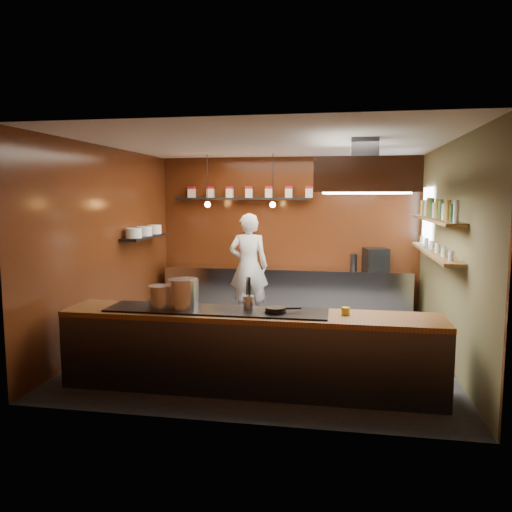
% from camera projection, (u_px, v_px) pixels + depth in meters
% --- Properties ---
extents(floor, '(5.00, 5.00, 0.00)m').
position_uv_depth(floor, '(270.00, 348.00, 7.44)').
color(floor, black).
rests_on(floor, ground).
extents(back_wall, '(5.00, 0.00, 5.00)m').
position_uv_depth(back_wall, '(288.00, 235.00, 9.70)').
color(back_wall, '#3E1C0B').
rests_on(back_wall, ground).
extents(left_wall, '(0.00, 5.00, 5.00)m').
position_uv_depth(left_wall, '(110.00, 245.00, 7.68)').
color(left_wall, '#3E1C0B').
rests_on(left_wall, ground).
extents(right_wall, '(0.00, 5.00, 5.00)m').
position_uv_depth(right_wall, '(450.00, 251.00, 6.83)').
color(right_wall, brown).
rests_on(right_wall, ground).
extents(ceiling, '(5.00, 5.00, 0.00)m').
position_uv_depth(ceiling, '(270.00, 143.00, 7.08)').
color(ceiling, silver).
rests_on(ceiling, back_wall).
extents(window_pane, '(0.00, 1.00, 1.00)m').
position_uv_depth(window_pane, '(427.00, 217.00, 8.45)').
color(window_pane, white).
rests_on(window_pane, right_wall).
extents(prep_counter, '(4.60, 0.65, 0.90)m').
position_uv_depth(prep_counter, '(286.00, 291.00, 9.50)').
color(prep_counter, silver).
rests_on(prep_counter, floor).
extents(pass_counter, '(4.40, 0.72, 0.94)m').
position_uv_depth(pass_counter, '(249.00, 350.00, 5.82)').
color(pass_counter, '#38383D').
rests_on(pass_counter, floor).
extents(tin_shelf, '(2.60, 0.26, 0.04)m').
position_uv_depth(tin_shelf, '(242.00, 199.00, 9.63)').
color(tin_shelf, black).
rests_on(tin_shelf, back_wall).
extents(plate_shelf, '(0.30, 1.40, 0.04)m').
position_uv_depth(plate_shelf, '(145.00, 237.00, 8.63)').
color(plate_shelf, black).
rests_on(plate_shelf, left_wall).
extents(bottle_shelf_upper, '(0.26, 2.80, 0.04)m').
position_uv_depth(bottle_shelf_upper, '(435.00, 220.00, 7.10)').
color(bottle_shelf_upper, brown).
rests_on(bottle_shelf_upper, right_wall).
extents(bottle_shelf_lower, '(0.26, 2.80, 0.04)m').
position_uv_depth(bottle_shelf_lower, '(434.00, 252.00, 7.16)').
color(bottle_shelf_lower, brown).
rests_on(bottle_shelf_lower, right_wall).
extents(extractor_hood, '(1.20, 2.00, 0.72)m').
position_uv_depth(extractor_hood, '(364.00, 177.00, 6.52)').
color(extractor_hood, '#38383D').
rests_on(extractor_hood, ceiling).
extents(pendant_left, '(0.10, 0.10, 0.95)m').
position_uv_depth(pendant_left, '(208.00, 202.00, 9.08)').
color(pendant_left, black).
rests_on(pendant_left, ceiling).
extents(pendant_right, '(0.10, 0.10, 0.95)m').
position_uv_depth(pendant_right, '(273.00, 202.00, 8.87)').
color(pendant_right, black).
rests_on(pendant_right, ceiling).
extents(storage_tins, '(2.43, 0.13, 0.22)m').
position_uv_depth(storage_tins, '(249.00, 192.00, 9.59)').
color(storage_tins, beige).
rests_on(storage_tins, tin_shelf).
extents(plate_stacks, '(0.26, 1.16, 0.16)m').
position_uv_depth(plate_stacks, '(144.00, 231.00, 8.62)').
color(plate_stacks, white).
rests_on(plate_stacks, plate_shelf).
extents(bottles, '(0.06, 2.66, 0.24)m').
position_uv_depth(bottles, '(436.00, 210.00, 7.08)').
color(bottles, silver).
rests_on(bottles, bottle_shelf_upper).
extents(wine_glasses, '(0.07, 2.37, 0.13)m').
position_uv_depth(wine_glasses, '(434.00, 247.00, 7.15)').
color(wine_glasses, silver).
rests_on(wine_glasses, bottle_shelf_lower).
extents(stockpot_large, '(0.46, 0.46, 0.35)m').
position_uv_depth(stockpot_large, '(183.00, 293.00, 5.87)').
color(stockpot_large, silver).
rests_on(stockpot_large, pass_counter).
extents(stockpot_small, '(0.32, 0.32, 0.27)m').
position_uv_depth(stockpot_small, '(160.00, 297.00, 5.90)').
color(stockpot_small, '#B8BBC0').
rests_on(stockpot_small, pass_counter).
extents(utensil_crock, '(0.13, 0.13, 0.16)m').
position_uv_depth(utensil_crock, '(249.00, 303.00, 5.80)').
color(utensil_crock, silver).
rests_on(utensil_crock, pass_counter).
extents(frying_pan, '(0.41, 0.25, 0.06)m').
position_uv_depth(frying_pan, '(276.00, 310.00, 5.66)').
color(frying_pan, black).
rests_on(frying_pan, pass_counter).
extents(butter_jar, '(0.12, 0.12, 0.09)m').
position_uv_depth(butter_jar, '(346.00, 311.00, 5.64)').
color(butter_jar, gold).
rests_on(butter_jar, pass_counter).
extents(espresso_machine, '(0.49, 0.48, 0.40)m').
position_uv_depth(espresso_machine, '(376.00, 259.00, 9.18)').
color(espresso_machine, black).
rests_on(espresso_machine, prep_counter).
extents(chef, '(0.77, 0.56, 1.94)m').
position_uv_depth(chef, '(249.00, 266.00, 9.16)').
color(chef, white).
rests_on(chef, floor).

